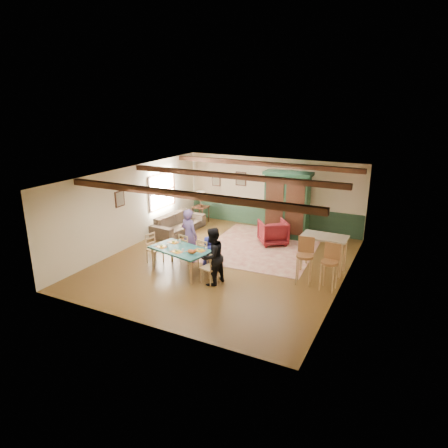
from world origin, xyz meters
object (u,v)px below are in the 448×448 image
at_px(armchair, 273,232).
at_px(end_table, 201,214).
at_px(bar_stool_right, 329,268).
at_px(counter_table, 323,253).
at_px(cat, 191,251).
at_px(table_lamp, 201,199).
at_px(bar_stool_left, 304,262).
at_px(dining_chair_end_left, 155,249).
at_px(armoire, 287,205).
at_px(dining_chair_far_left, 188,248).
at_px(dining_chair_end_right, 210,267).
at_px(dining_chair_far_right, 207,254).
at_px(person_man, 189,236).
at_px(sofa, 179,223).
at_px(person_woman, 212,256).
at_px(dining_table, 181,260).
at_px(person_child, 208,252).

relative_size(armchair, end_table, 1.37).
bearing_deg(bar_stool_right, counter_table, 113.94).
distance_m(cat, table_lamp, 5.32).
height_order(armchair, counter_table, counter_table).
bearing_deg(bar_stool_left, end_table, 137.41).
xyz_separation_m(dining_chair_end_left, armoire, (2.79, 4.13, 0.73)).
distance_m(armchair, end_table, 3.64).
height_order(dining_chair_far_left, dining_chair_end_right, same).
height_order(dining_chair_far_right, bar_stool_left, bar_stool_left).
bearing_deg(person_man, armoire, -106.06).
height_order(counter_table, bar_stool_right, bar_stool_right).
bearing_deg(dining_chair_far_right, sofa, -31.41).
distance_m(dining_chair_far_left, table_lamp, 4.16).
xyz_separation_m(person_woman, cat, (-0.68, 0.05, 0.01)).
xyz_separation_m(person_woman, sofa, (-3.23, 3.32, -0.45)).
relative_size(dining_chair_end_left, table_lamp, 1.49).
relative_size(dining_chair_far_right, person_woman, 0.58).
height_order(dining_chair_end_right, person_woman, person_woman).
distance_m(dining_chair_far_right, dining_chair_end_right, 1.00).
xyz_separation_m(dining_chair_far_right, counter_table, (3.10, 1.35, 0.08)).
distance_m(dining_table, sofa, 3.69).
distance_m(cat, bar_stool_right, 3.69).
bearing_deg(dining_chair_far_left, end_table, -53.31).
relative_size(dining_chair_far_right, armoire, 0.38).
bearing_deg(person_woman, dining_chair_far_right, -130.27).
bearing_deg(dining_chair_end_right, person_man, -117.30).
distance_m(person_woman, table_lamp, 5.70).
height_order(person_man, cat, person_man).
distance_m(cat, end_table, 5.34).
relative_size(person_man, end_table, 2.47).
xyz_separation_m(person_child, table_lamp, (-2.47, 3.86, 0.49)).
bearing_deg(bar_stool_right, bar_stool_left, 178.39).
xyz_separation_m(end_table, bar_stool_left, (5.30, -3.67, 0.31)).
height_order(table_lamp, counter_table, table_lamp).
relative_size(armoire, armchair, 2.59).
xyz_separation_m(sofa, table_lamp, (0.13, 1.46, 0.63)).
relative_size(dining_chair_far_right, person_man, 0.55).
relative_size(dining_chair_end_right, end_table, 1.36).
relative_size(person_man, bar_stool_left, 1.29).
height_order(sofa, end_table, sofa).
xyz_separation_m(dining_chair_far_right, person_child, (0.02, 0.08, 0.03)).
distance_m(dining_table, armoire, 4.77).
bearing_deg(dining_chair_far_right, bar_stool_right, -164.41).
xyz_separation_m(armchair, bar_stool_left, (1.82, -2.59, 0.22)).
xyz_separation_m(dining_table, dining_chair_far_left, (-0.23, 0.76, 0.10)).
height_order(person_child, bar_stool_left, bar_stool_left).
xyz_separation_m(person_man, table_lamp, (-1.71, 3.69, 0.15)).
bearing_deg(sofa, dining_chair_end_right, -133.22).
distance_m(armoire, bar_stool_right, 4.32).
xyz_separation_m(dining_table, cat, (0.50, -0.21, 0.45)).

